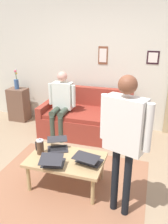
{
  "coord_description": "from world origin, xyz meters",
  "views": [
    {
      "loc": [
        -0.99,
        2.49,
        2.12
      ],
      "look_at": [
        0.0,
        -0.77,
        0.8
      ],
      "focal_mm": 36.84,
      "sensor_mm": 36.0,
      "label": 1
    }
  ],
  "objects": [
    {
      "name": "ground_plane",
      "position": [
        0.0,
        0.0,
        0.0
      ],
      "size": [
        7.68,
        7.68,
        0.0
      ],
      "primitive_type": "plane",
      "color": "#957E62"
    },
    {
      "name": "coffee_table",
      "position": [
        0.01,
        0.04,
        0.39
      ],
      "size": [
        1.02,
        0.64,
        0.43
      ],
      "color": "tan",
      "rests_on": "ground_plane"
    },
    {
      "name": "back_wall",
      "position": [
        -0.0,
        -2.2,
        1.35
      ],
      "size": [
        7.04,
        0.11,
        2.7
      ],
      "color": "beige",
      "rests_on": "ground_plane"
    },
    {
      "name": "area_rug",
      "position": [
        0.01,
        0.14,
        0.0
      ],
      "size": [
        2.17,
        2.03,
        0.01
      ],
      "primitive_type": "cube",
      "color": "#905F43",
      "rests_on": "ground_plane"
    },
    {
      "name": "laptop_left",
      "position": [
        0.12,
        0.23,
        0.48
      ],
      "size": [
        0.35,
        0.37,
        0.15
      ],
      "color": "#28282D",
      "rests_on": "coffee_table"
    },
    {
      "name": "laptop_right",
      "position": [
        0.22,
        -0.17,
        0.48
      ],
      "size": [
        0.39,
        0.41,
        0.12
      ],
      "color": "#28282D",
      "rests_on": "coffee_table"
    },
    {
      "name": "side_shelf",
      "position": [
        1.91,
        -1.84,
        0.37
      ],
      "size": [
        0.42,
        0.32,
        0.75
      ],
      "color": "brown",
      "rests_on": "ground_plane"
    },
    {
      "name": "french_press",
      "position": [
        0.39,
        0.03,
        0.54
      ],
      "size": [
        0.12,
        0.1,
        0.24
      ],
      "color": "#4C3323",
      "rests_on": "coffee_table"
    },
    {
      "name": "couch",
      "position": [
        0.21,
        -1.62,
        0.3
      ],
      "size": [
        1.74,
        0.95,
        0.88
      ],
      "color": "maroon",
      "rests_on": "ground_plane"
    },
    {
      "name": "person_standing",
      "position": [
        -0.76,
        0.3,
        1.07
      ],
      "size": [
        0.58,
        0.31,
        1.66
      ],
      "color": "black",
      "rests_on": "ground_plane"
    },
    {
      "name": "flower_vase",
      "position": [
        1.9,
        -1.84,
        0.89
      ],
      "size": [
        0.1,
        0.1,
        0.44
      ],
      "color": "#36588B",
      "rests_on": "side_shelf"
    },
    {
      "name": "laptop_center",
      "position": [
        -0.3,
        0.05,
        0.48
      ],
      "size": [
        0.38,
        0.36,
        0.12
      ],
      "color": "#28282D",
      "rests_on": "coffee_table"
    },
    {
      "name": "person_seated",
      "position": [
        0.65,
        -1.39,
        0.73
      ],
      "size": [
        0.55,
        0.51,
        1.28
      ],
      "color": "#384538",
      "rests_on": "ground_plane"
    }
  ]
}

